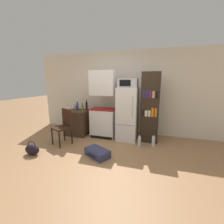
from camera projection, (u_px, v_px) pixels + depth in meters
name	position (u px, v px, depth m)	size (l,w,h in m)	color
ground_plane	(102.00, 159.00, 3.27)	(24.00, 24.00, 0.00)	#A3754C
wall_back	(130.00, 93.00, 4.82)	(6.40, 0.10, 2.61)	silver
side_table	(78.00, 122.00, 4.78)	(0.68, 0.63, 0.77)	#422D1E
kitchen_hutch	(103.00, 107.00, 4.49)	(0.74, 0.51, 1.98)	white
refrigerator	(127.00, 114.00, 4.27)	(0.57, 0.59, 1.51)	white
microwave	(128.00, 83.00, 4.09)	(0.52, 0.35, 0.25)	#B7B7BC
bookshelf	(150.00, 108.00, 4.13)	(0.49, 0.40, 1.92)	#2D2319
bottle_blue_soda	(77.00, 106.00, 4.83)	(0.07, 0.07, 0.26)	#1E47A3
bottle_clear_short	(74.00, 107.00, 5.00)	(0.07, 0.07, 0.14)	silver
bottle_olive_oil	(82.00, 108.00, 4.45)	(0.06, 0.06, 0.26)	#566619
bottle_wine_dark	(87.00, 106.00, 4.79)	(0.07, 0.07, 0.32)	black
bottle_ketchup_red	(77.00, 107.00, 4.91)	(0.06, 0.06, 0.14)	#AD1914
bottle_milk_white	(68.00, 109.00, 4.50)	(0.08, 0.08, 0.19)	white
chair	(64.00, 124.00, 4.01)	(0.52, 0.53, 0.95)	black
suitcase_large_flat	(97.00, 153.00, 3.39)	(0.66, 0.56, 0.17)	navy
handbag	(32.00, 149.00, 3.46)	(0.36, 0.20, 0.33)	black
water_bottle_front	(139.00, 141.00, 3.92)	(0.08, 0.08, 0.33)	silver
water_bottle_middle	(153.00, 141.00, 3.93)	(0.08, 0.08, 0.32)	silver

